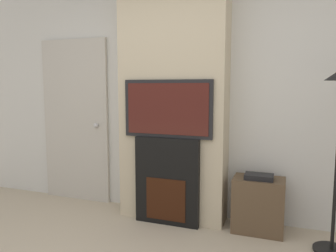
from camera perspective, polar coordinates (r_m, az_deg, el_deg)
wall_back at (r=3.68m, az=2.01°, el=5.55°), size 6.00×0.06×2.70m
chimney_breast at (r=3.49m, az=0.97°, el=5.49°), size 1.14×0.34×2.70m
fireplace at (r=3.47m, az=-0.01°, el=-9.54°), size 0.69×0.15×0.92m
television at (r=3.33m, az=-0.02°, el=3.02°), size 0.94×0.07×0.59m
media_stand at (r=3.44m, az=15.45°, el=-12.99°), size 0.49×0.32×0.59m
entry_door at (r=4.28m, az=-15.79°, el=0.86°), size 0.92×0.09×2.01m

